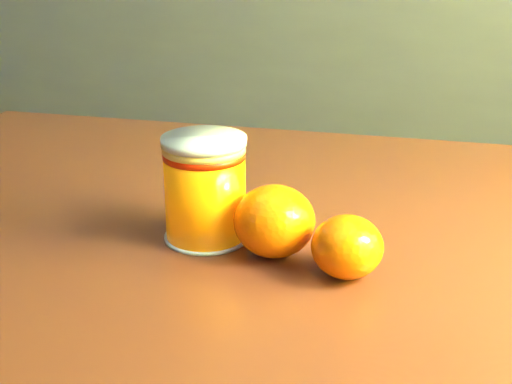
% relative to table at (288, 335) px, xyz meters
% --- Properties ---
extents(kitchen_counter, '(3.15, 0.60, 0.90)m').
position_rel_table_xyz_m(kitchen_counter, '(-0.82, 1.39, -0.20)').
color(kitchen_counter, '#4F4F54').
rests_on(kitchen_counter, ground).
extents(table, '(1.07, 0.81, 0.75)m').
position_rel_table_xyz_m(table, '(0.00, 0.00, 0.00)').
color(table, '#612B18').
rests_on(table, ground).
extents(juice_glass, '(0.07, 0.07, 0.09)m').
position_rel_table_xyz_m(juice_glass, '(-0.07, -0.02, 0.14)').
color(juice_glass, orange).
rests_on(juice_glass, table).
extents(orange_front, '(0.08, 0.08, 0.06)m').
position_rel_table_xyz_m(orange_front, '(-0.01, -0.03, 0.13)').
color(orange_front, '#FF6405').
rests_on(orange_front, table).
extents(orange_back, '(0.07, 0.07, 0.05)m').
position_rel_table_xyz_m(orange_back, '(0.06, -0.04, 0.12)').
color(orange_back, '#FF6405').
rests_on(orange_back, table).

